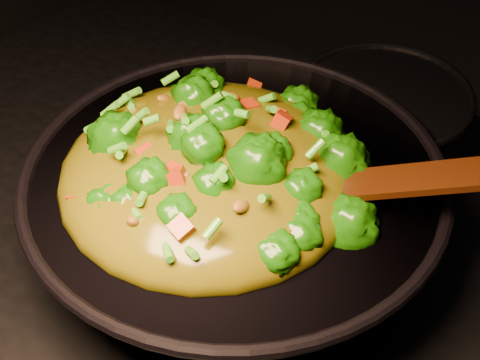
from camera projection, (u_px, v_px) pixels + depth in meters
The scene contains 4 objects.
wok at pixel (235, 216), 0.85m from camera, with size 0.46×0.46×0.13m, color black, non-canonical shape.
stir_fry at pixel (207, 141), 0.76m from camera, with size 0.33×0.33×0.11m, color #196207, non-canonical shape.
spatula at pixel (407, 180), 0.73m from camera, with size 0.29×0.04×0.01m, color #341504.
back_pot at pixel (379, 128), 0.97m from camera, with size 0.22×0.22×0.13m, color black.
Camera 1 is at (0.34, -0.47, 1.57)m, focal length 55.00 mm.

